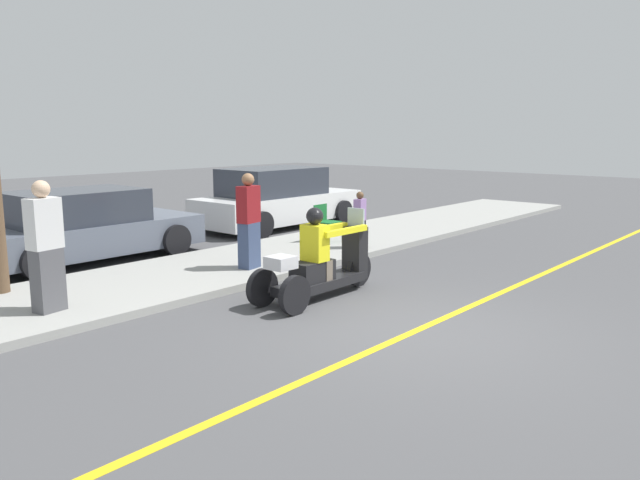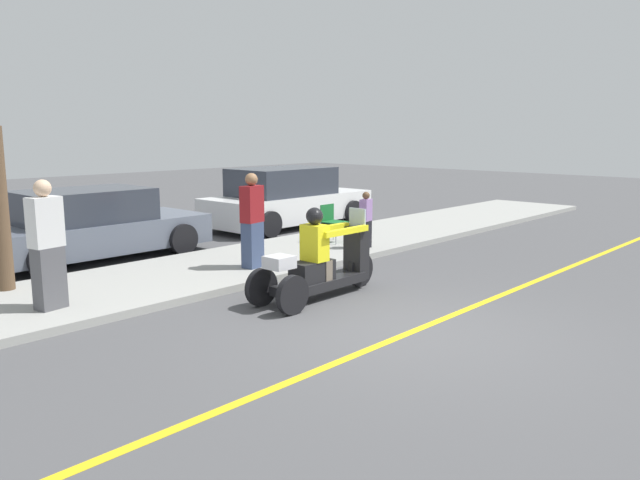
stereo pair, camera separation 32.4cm
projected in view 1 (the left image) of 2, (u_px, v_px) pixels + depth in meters
name	position (u px, v px, depth m)	size (l,w,h in m)	color
ground_plane	(416.00, 331.00, 8.04)	(60.00, 60.00, 0.00)	#4C4C4F
lane_stripe	(433.00, 323.00, 8.35)	(24.00, 0.12, 0.01)	gold
sidewalk_strip	(193.00, 273.00, 10.99)	(28.00, 2.80, 0.12)	#9E9E99
motorcycle_trike	(320.00, 266.00, 9.55)	(2.45, 0.75, 1.42)	black
spectator_end_of_line	(46.00, 249.00, 8.35)	(0.46, 0.32, 1.78)	#515156
spectator_with_child	(360.00, 221.00, 12.99)	(0.31, 0.22, 1.18)	black
spectator_mid_group	(249.00, 223.00, 11.02)	(0.44, 0.31, 1.69)	#38476B
folding_chair_set_back	(325.00, 219.00, 13.71)	(0.48, 0.48, 0.82)	#A5A8AD
parked_car_lot_left	(84.00, 227.00, 12.26)	(4.42, 2.05, 1.41)	slate
parked_car_lot_far	(277.00, 199.00, 16.57)	(4.78, 2.07, 1.58)	silver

